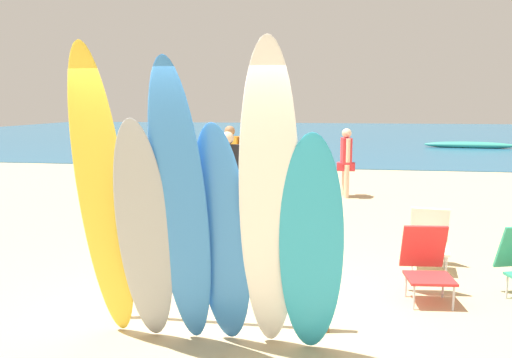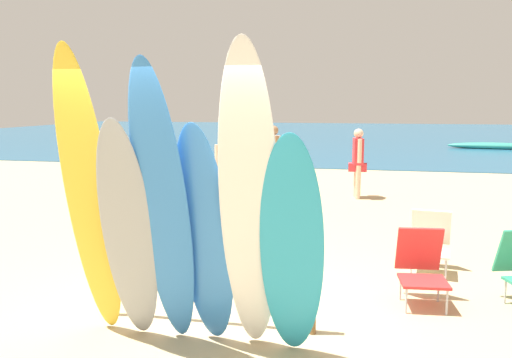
# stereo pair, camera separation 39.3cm
# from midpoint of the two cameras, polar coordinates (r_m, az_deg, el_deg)

# --- Properties ---
(ground) EXTENTS (60.00, 60.00, 0.00)m
(ground) POSITION_cam_midpoint_polar(r_m,az_deg,el_deg) (18.94, 7.93, 1.63)
(ground) COLOR tan
(ocean_water) EXTENTS (60.00, 40.00, 0.02)m
(ocean_water) POSITION_cam_midpoint_polar(r_m,az_deg,el_deg) (37.49, 10.00, 4.94)
(ocean_water) COLOR #235B7F
(ocean_water) RESTS_ON ground
(surfboard_rack) EXTENTS (2.25, 0.07, 0.66)m
(surfboard_rack) POSITION_cam_midpoint_polar(r_m,az_deg,el_deg) (5.23, -3.35, -10.76)
(surfboard_rack) COLOR brown
(surfboard_rack) RESTS_ON ground
(surfboard_yellow_0) EXTENTS (0.47, 0.68, 2.73)m
(surfboard_yellow_0) POSITION_cam_midpoint_polar(r_m,az_deg,el_deg) (4.84, -15.86, -2.05)
(surfboard_yellow_0) COLOR yellow
(surfboard_yellow_0) RESTS_ON ground
(surfboard_grey_1) EXTENTS (0.54, 0.72, 2.12)m
(surfboard_grey_1) POSITION_cam_midpoint_polar(r_m,az_deg,el_deg) (4.69, -11.68, -6.09)
(surfboard_grey_1) COLOR #999EA3
(surfboard_grey_1) RESTS_ON ground
(surfboard_blue_2) EXTENTS (0.51, 0.78, 2.60)m
(surfboard_blue_2) POSITION_cam_midpoint_polar(r_m,az_deg,el_deg) (4.48, -7.81, -3.50)
(surfboard_blue_2) COLOR #337AD1
(surfboard_blue_2) RESTS_ON ground
(surfboard_blue_3) EXTENTS (0.57, 0.60, 2.08)m
(surfboard_blue_3) POSITION_cam_midpoint_polar(r_m,az_deg,el_deg) (4.56, -3.26, -6.58)
(surfboard_blue_3) COLOR #337AD1
(surfboard_blue_3) RESTS_ON ground
(surfboard_white_4) EXTENTS (0.57, 0.86, 2.73)m
(surfboard_white_4) POSITION_cam_midpoint_polar(r_m,az_deg,el_deg) (4.28, 1.88, -3.08)
(surfboard_white_4) COLOR white
(surfboard_white_4) RESTS_ON ground
(surfboard_teal_5) EXTENTS (0.56, 0.55, 2.01)m
(surfboard_teal_5) POSITION_cam_midpoint_polar(r_m,az_deg,el_deg) (4.38, 6.59, -7.74)
(surfboard_teal_5) COLOR #289EC6
(surfboard_teal_5) RESTS_ON ground
(beachgoer_near_rack) EXTENTS (0.63, 0.32, 1.72)m
(beachgoer_near_rack) POSITION_cam_midpoint_polar(r_m,az_deg,el_deg) (11.66, -0.79, 2.38)
(beachgoer_near_rack) COLOR #9E704C
(beachgoer_near_rack) RESTS_ON ground
(beachgoer_strolling) EXTENTS (0.41, 0.59, 1.58)m
(beachgoer_strolling) POSITION_cam_midpoint_polar(r_m,az_deg,el_deg) (10.40, 2.45, 1.19)
(beachgoer_strolling) COLOR beige
(beachgoer_strolling) RESTS_ON ground
(beachgoer_by_water) EXTENTS (0.44, 0.58, 1.68)m
(beachgoer_by_water) POSITION_cam_midpoint_polar(r_m,az_deg,el_deg) (12.53, 2.87, 2.70)
(beachgoer_by_water) COLOR #9E704C
(beachgoer_by_water) RESTS_ON ground
(beachgoer_photographing) EXTENTS (0.64, 0.30, 1.73)m
(beachgoer_photographing) POSITION_cam_midpoint_polar(r_m,az_deg,el_deg) (9.16, -1.33, 0.75)
(beachgoer_photographing) COLOR beige
(beachgoer_photographing) RESTS_ON ground
(beachgoer_midbeach) EXTENTS (0.42, 0.61, 1.63)m
(beachgoer_midbeach) POSITION_cam_midpoint_polar(r_m,az_deg,el_deg) (12.28, 12.17, 2.27)
(beachgoer_midbeach) COLOR beige
(beachgoer_midbeach) RESTS_ON ground
(beach_chair_blue) EXTENTS (0.56, 0.68, 0.84)m
(beach_chair_blue) POSITION_cam_midpoint_polar(r_m,az_deg,el_deg) (6.15, 19.65, -8.96)
(beach_chair_blue) COLOR #B7B7BC
(beach_chair_blue) RESTS_ON ground
(beach_chair_striped) EXTENTS (0.59, 0.76, 0.82)m
(beach_chair_striped) POSITION_cam_midpoint_polar(r_m,az_deg,el_deg) (7.30, 20.29, -6.31)
(beach_chair_striped) COLOR #B7B7BC
(beach_chair_striped) RESTS_ON ground
(distant_boat) EXTENTS (4.33, 1.12, 0.34)m
(distant_boat) POSITION_cam_midpoint_polar(r_m,az_deg,el_deg) (27.52, 25.35, 3.33)
(distant_boat) COLOR teal
(distant_boat) RESTS_ON ground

